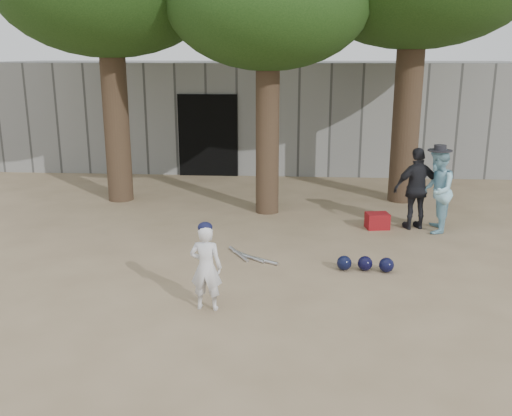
# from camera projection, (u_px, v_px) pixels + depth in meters

# --- Properties ---
(ground) EXTENTS (70.00, 70.00, 0.00)m
(ground) POSITION_uv_depth(u_px,v_px,m) (209.00, 290.00, 8.09)
(ground) COLOR #937C5E
(ground) RESTS_ON ground
(boy_player) EXTENTS (0.44, 0.31, 1.15)m
(boy_player) POSITION_uv_depth(u_px,v_px,m) (206.00, 268.00, 7.35)
(boy_player) COLOR silver
(boy_player) RESTS_ON ground
(spectator_blue) EXTENTS (0.75, 0.88, 1.57)m
(spectator_blue) POSITION_uv_depth(u_px,v_px,m) (437.00, 191.00, 10.54)
(spectator_blue) COLOR #8EC8DC
(spectator_blue) RESTS_ON ground
(spectator_dark) EXTENTS (0.98, 0.59, 1.56)m
(spectator_dark) POSITION_uv_depth(u_px,v_px,m) (417.00, 189.00, 10.74)
(spectator_dark) COLOR black
(spectator_dark) RESTS_ON ground
(red_bag) EXTENTS (0.47, 0.39, 0.30)m
(red_bag) POSITION_uv_depth(u_px,v_px,m) (377.00, 221.00, 10.90)
(red_bag) COLOR maroon
(red_bag) RESTS_ON ground
(back_building) EXTENTS (16.00, 5.24, 3.00)m
(back_building) POSITION_uv_depth(u_px,v_px,m) (259.00, 112.00, 17.64)
(back_building) COLOR gray
(back_building) RESTS_ON ground
(helmet_row) EXTENTS (0.87, 0.27, 0.23)m
(helmet_row) POSITION_uv_depth(u_px,v_px,m) (365.00, 264.00, 8.78)
(helmet_row) COLOR black
(helmet_row) RESTS_ON ground
(bat_pile) EXTENTS (0.88, 0.78, 0.06)m
(bat_pile) POSITION_uv_depth(u_px,v_px,m) (249.00, 257.00, 9.34)
(bat_pile) COLOR #B7B8BE
(bat_pile) RESTS_ON ground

